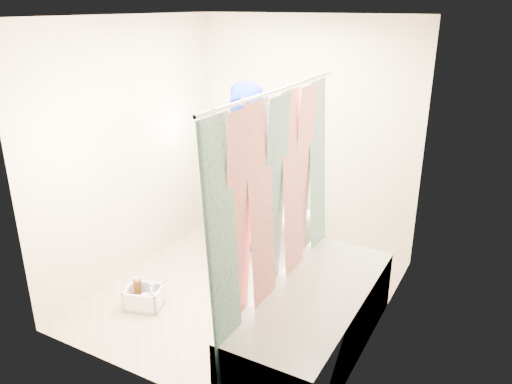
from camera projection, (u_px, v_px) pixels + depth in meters
The scene contains 14 objects.
floor at pixel (245, 293), 4.57m from camera, with size 2.60×2.60×0.00m, color #9C916E.
ceiling at pixel (242, 16), 3.72m from camera, with size 2.40×2.60×0.02m, color white.
wall_back at pixel (306, 135), 5.21m from camera, with size 2.40×0.02×2.40m, color #C6B598.
wall_front at pixel (138, 226), 3.08m from camera, with size 2.40×0.02×2.40m, color #C6B598.
wall_left at pixel (133, 149), 4.69m from camera, with size 0.02×2.60×2.40m, color #C6B598.
wall_right at pixel (387, 193), 3.60m from camera, with size 0.02×2.60×2.40m, color #C6B598.
bathtub at pixel (314, 319), 3.74m from camera, with size 0.70×1.75×0.50m.
curtain_rod at pixel (278, 90), 3.30m from camera, with size 0.02×0.02×1.90m, color silver.
shower_curtain at pixel (276, 219), 3.63m from camera, with size 0.06×1.75×1.80m, color white.
toilet at pixel (289, 215), 5.36m from camera, with size 0.40×0.70×0.72m, color white.
tank_lid at pixel (289, 214), 5.23m from camera, with size 0.44×0.19×0.03m, color white.
tank_internals at pixel (287, 178), 5.42m from camera, with size 0.16×0.09×0.23m.
plumber at pixel (241, 175), 4.89m from camera, with size 0.66×0.43×1.82m, color #0E3395.
cleaning_caddy at pixel (145, 298), 4.33m from camera, with size 0.37×0.33×0.23m.
Camera 1 is at (1.99, -3.40, 2.49)m, focal length 35.00 mm.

